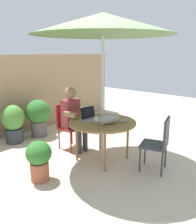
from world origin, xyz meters
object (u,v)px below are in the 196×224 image
Objects in this scene: patio_table at (102,124)px; potted_plant_corner at (39,158)px; chair_empty at (160,140)px; person_seated at (73,115)px; potted_plant_near_fence at (38,115)px; patio_umbrella at (103,24)px; chair_occupied at (68,122)px; laptop at (89,116)px; potted_plant_by_chair at (13,122)px; cat at (107,119)px.

patio_table is 1.21m from potted_plant_corner.
person_seated reaches higher than chair_empty.
patio_table is at bearing -89.96° from potted_plant_near_fence.
chair_empty is (0.27, -0.94, -1.76)m from patio_umbrella.
chair_empty is 1.86m from potted_plant_corner.
patio_table is 0.89m from chair_occupied.
person_seated reaches higher than potted_plant_corner.
laptop is (-0.05, 0.26, 0.11)m from patio_table.
chair_occupied is at bearing 90.00° from patio_table.
laptop reaches higher than chair_empty.
chair_occupied is at bearing 98.55° from chair_empty.
patio_umbrella reaches higher than laptop.
potted_plant_by_chair is at bearing 106.29° from patio_table.
laptop is at bearing -72.92° from potted_plant_by_chair.
person_seated is 2.00× the size of potted_plant_corner.
chair_empty is at bearing -80.65° from person_seated.
patio_umbrella is 7.36× the size of laptop.
chair_occupied and chair_empty have the same top height.
chair_empty is 2.66× the size of laptop.
chair_empty reaches higher than potted_plant_by_chair.
person_seated is 0.89m from cat.
person_seated is 0.48m from laptop.
potted_plant_corner is (-1.09, 0.00, -0.42)m from laptop.
cat is at bearing -94.12° from person_seated.
chair_occupied reaches higher than potted_plant_near_fence.
chair_empty is 1.45× the size of cat.
patio_table is 1.87× the size of potted_plant_corner.
potted_plant_corner is (-1.14, -1.62, -0.14)m from potted_plant_near_fence.
laptop is (-0.32, 1.19, 0.25)m from chair_empty.
person_seated is 3.68× the size of laptop.
cat is 0.76× the size of potted_plant_by_chair.
person_seated is 1.37m from potted_plant_by_chair.
potted_plant_by_chair is (-0.57, 1.07, -0.08)m from chair_occupied.
patio_table is at bearing -90.00° from person_seated.
chair_empty is at bearing -66.59° from cat.
cat is at bearing -93.50° from chair_occupied.
potted_plant_corner is at bearing 167.28° from patio_umbrella.
potted_plant_corner is at bearing 179.99° from laptop.
laptop is 1.17m from potted_plant_corner.
laptop is (-0.05, -0.63, 0.25)m from chair_occupied.
patio_table is 1.30× the size of chair_empty.
patio_umbrella is at bearing -89.96° from potted_plant_near_fence.
patio_table is 1.89× the size of cat.
potted_plant_near_fence reaches higher than potted_plant_corner.
patio_umbrella is 2.77× the size of chair_empty.
patio_umbrella is (0.00, 0.00, 1.62)m from patio_table.
potted_plant_near_fence is (0.06, 2.03, -0.30)m from cat.
laptop reaches higher than potted_plant_corner.
patio_table is at bearing -79.11° from laptop.
person_seated reaches higher than patio_table.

